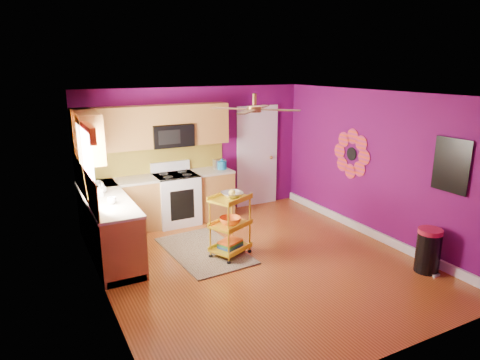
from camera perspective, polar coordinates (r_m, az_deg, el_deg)
ground at (r=6.62m, az=2.63°, el=-10.81°), size 5.00×5.00×0.00m
room_envelope at (r=6.10m, az=3.03°, el=3.19°), size 4.54×5.04×2.52m
lower_cabinets at (r=7.56m, az=-13.31°, el=-4.29°), size 2.81×2.31×0.94m
electric_range at (r=8.08m, az=-8.50°, el=-2.42°), size 0.76×0.66×1.13m
upper_cabinetry at (r=7.60m, az=-13.84°, el=6.40°), size 2.80×2.30×1.26m
left_window at (r=6.34m, az=-19.89°, el=3.73°), size 0.08×1.35×1.08m
panel_door at (r=8.96m, az=2.28°, el=3.05°), size 0.95×0.11×2.15m
right_wall_art at (r=7.25m, az=19.61°, el=2.71°), size 0.04×2.74×1.04m
ceiling_fan at (r=6.16m, az=1.94°, el=9.51°), size 1.01×1.01×0.26m
shag_rug at (r=6.96m, az=-4.79°, el=-9.36°), size 1.16×1.77×0.02m
rolling_cart at (r=6.60m, az=-1.27°, el=-5.70°), size 0.71×0.63×1.06m
trash_can at (r=6.75m, az=23.81°, el=-8.59°), size 0.35×0.38×0.65m
teal_kettle at (r=8.27m, az=-2.42°, el=2.02°), size 0.18×0.18×0.21m
toaster at (r=8.33m, az=-2.77°, el=2.15°), size 0.22×0.15×0.18m
soap_bottle_a at (r=6.87m, az=-18.19°, el=-1.35°), size 0.09×0.09×0.19m
soap_bottle_b at (r=7.06m, az=-17.87°, el=-0.98°), size 0.13×0.13×0.17m
counter_dish at (r=7.55m, az=-18.76°, el=-0.47°), size 0.24×0.24×0.06m
counter_cup at (r=6.46m, az=-16.71°, el=-2.63°), size 0.13×0.13×0.10m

